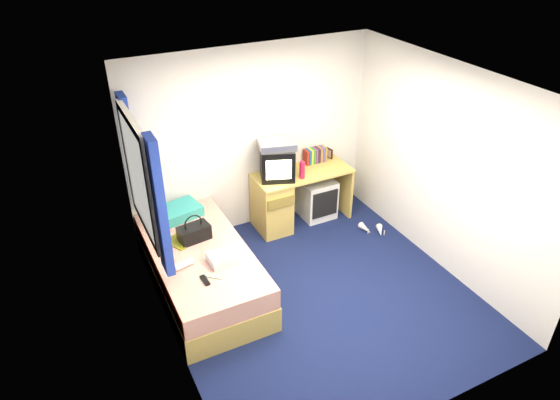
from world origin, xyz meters
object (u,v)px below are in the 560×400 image
white_heels (373,230)px  water_bottle (184,264)px  crt_tv (277,163)px  aerosol_can (291,167)px  vcr (277,144)px  magazine (179,242)px  bed (201,269)px  handbag (194,232)px  picture_frame (329,153)px  remote_control (205,280)px  colour_swatch_fan (212,276)px  towel (223,258)px  pillow (176,212)px  pink_water_bottle (302,170)px  storage_cube (316,198)px  desk (283,199)px

white_heels → water_bottle: bearing=-174.3°
crt_tv → aerosol_can: 0.23m
vcr → magazine: 1.69m
bed → crt_tv: crt_tv is taller
vcr → handbag: bearing=-141.9°
picture_frame → remote_control: 2.75m
colour_swatch_fan → aerosol_can: bearing=38.7°
vcr → white_heels: bearing=-18.4°
towel → vcr: bearing=42.4°
picture_frame → white_heels: (0.18, -0.89, -0.78)m
pillow → pink_water_bottle: size_ratio=2.60×
storage_cube → picture_frame: bearing=31.3°
storage_cube → vcr: size_ratio=1.23×
bed → white_heels: (2.37, 0.04, -0.23)m
desk → vcr: bearing=177.3°
aerosol_can → white_heels: (0.87, -0.71, -0.80)m
crt_tv → white_heels: crt_tv is taller
storage_cube → remote_control: 2.43m
picture_frame → white_heels: bearing=-89.6°
crt_tv → picture_frame: size_ratio=3.74×
water_bottle → remote_control: 0.33m
vcr → colour_swatch_fan: (-1.35, -1.23, -0.66)m
storage_cube → picture_frame: size_ratio=3.95×
storage_cube → handbag: handbag is taller
storage_cube → aerosol_can: bearing=-179.2°
pillow → towel: (0.18, -1.05, -0.01)m
vcr → aerosol_can: (0.20, 0.00, -0.36)m
desk → remote_control: desk is taller
pillow → remote_control: (-0.09, -1.27, -0.05)m
remote_control → pillow: bearing=82.7°
picture_frame → towel: picture_frame is taller
remote_control → white_heels: bearing=9.5°
pillow → pink_water_bottle: pink_water_bottle is taller
towel → magazine: (-0.31, 0.54, -0.04)m
desk → colour_swatch_fan: bearing=-139.3°
towel → magazine: bearing=119.8°
handbag → white_heels: (2.36, -0.16, -0.59)m
crt_tv → vcr: vcr is taller
colour_swatch_fan → remote_control: remote_control is taller
vcr → white_heels: size_ratio=1.26×
aerosol_can → handbag: 1.61m
aerosol_can → bed: bearing=-153.6°
handbag → water_bottle: bearing=-128.9°
vcr → water_bottle: vcr is taller
water_bottle → colour_swatch_fan: (0.20, -0.27, -0.03)m
aerosol_can → towel: bearing=-141.9°
pillow → towel: bearing=-80.1°
aerosol_can → handbag: size_ratio=0.51×
aerosol_can → water_bottle: size_ratio=0.94×
crt_tv → aerosol_can: (0.20, 0.01, -0.11)m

